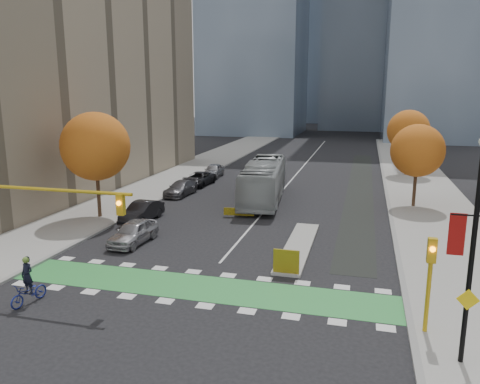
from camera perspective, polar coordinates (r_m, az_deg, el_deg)
The scene contains 24 objects.
ground at distance 22.93m, azimuth -6.36°, elevation -12.94°, with size 300.00×300.00×0.00m, color black.
sidewalk_west at distance 45.68m, azimuth -13.08°, elevation -0.31°, with size 7.00×120.00×0.15m, color gray.
sidewalk_east at distance 40.86m, azimuth 22.68°, elevation -2.42°, with size 7.00×120.00×0.15m, color gray.
curb_west at distance 44.16m, azimuth -9.07°, elevation -0.57°, with size 0.30×120.00×0.16m, color gray.
curb_east at distance 40.51m, azimuth 17.77°, elevation -2.17°, with size 0.30×120.00×0.16m, color gray.
bike_crossing at distance 24.21m, azimuth -5.05°, elevation -11.50°, with size 20.00×3.00×0.01m, color #2E8E3E.
centre_line at distance 60.57m, azimuth 7.48°, elevation 2.86°, with size 0.15×70.00×0.01m, color silver.
bike_lane_paint at distance 50.23m, azimuth 14.45°, elevation 0.65°, with size 2.50×50.00×0.01m, color black.
median_island at distance 30.11m, azimuth 7.14°, elevation -6.57°, with size 1.60×10.00×0.16m, color gray.
hazard_board at distance 25.39m, azimuth 5.65°, elevation -8.42°, with size 1.40×0.12×1.30m, color yellow.
building_west at distance 52.15m, azimuth -23.27°, elevation 14.30°, with size 16.00×44.00×25.00m, color gray.
tree_west at distance 37.21m, azimuth -17.21°, elevation 5.33°, with size 5.20×5.20×8.22m.
tree_east_near at distance 41.79m, azimuth 20.83°, elevation 4.73°, with size 4.40×4.40×7.08m.
tree_east_far at distance 57.66m, azimuth 19.85°, elevation 7.02°, with size 4.80×4.80×7.65m.
traffic_signal_west at distance 25.10m, azimuth -24.17°, elevation -1.97°, with size 8.53×0.56×5.20m.
traffic_signal_east at distance 20.22m, azimuth 22.16°, elevation -8.94°, with size 0.35×0.43×4.10m.
banner_lamppost at distance 17.94m, azimuth 26.56°, elevation -5.65°, with size 1.65×0.36×8.28m.
cyclist at distance 24.22m, azimuth -24.38°, elevation -10.63°, with size 1.05×2.08×2.30m.
bus at distance 42.21m, azimuth 2.92°, elevation 1.40°, with size 3.06×13.08×3.64m, color #989E9F.
parked_car_a at distance 31.23m, azimuth -12.88°, elevation -4.80°, with size 1.78×4.43×1.51m, color #A4A4A9.
parked_car_b at distance 36.35m, azimuth -11.88°, elevation -2.36°, with size 1.58×4.53×1.49m, color black.
parked_car_c at distance 44.81m, azimuth -7.26°, elevation 0.46°, with size 1.90×4.68×1.36m, color #545358.
parked_car_d at distance 49.38m, azimuth -5.07°, elevation 1.60°, with size 2.26×4.91×1.37m, color black.
parked_car_e at distance 54.02m, azimuth -3.26°, elevation 2.63°, with size 1.79×4.46×1.52m, color gray.
Camera 1 is at (7.73, -19.29, 9.71)m, focal length 35.00 mm.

